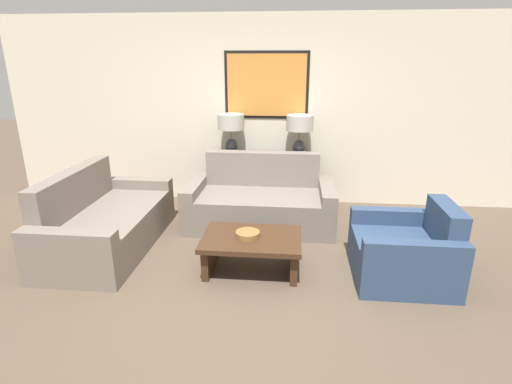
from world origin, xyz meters
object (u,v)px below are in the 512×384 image
Objects in this scene: table_lamp_right at (300,127)px; coffee_table at (252,246)px; couch_by_back_wall at (260,203)px; couch_by_side at (105,223)px; armchair_near_back_wall at (406,252)px; console_table at (265,180)px; decorative_bowl at (248,234)px; table_lamp_left at (231,126)px.

table_lamp_right reaches higher than coffee_table.
couch_by_back_wall and couch_by_side have the same top height.
armchair_near_back_wall is (1.05, -1.90, -0.89)m from table_lamp_right.
table_lamp_right is 0.30× the size of couch_by_side.
armchair_near_back_wall is at bearing -6.42° from couch_by_side.
console_table is at bearing 128.86° from armchair_near_back_wall.
console_table is at bearing 180.00° from table_lamp_right.
decorative_bowl is at bearing -90.86° from couch_by_back_wall.
table_lamp_right is 0.30× the size of couch_by_back_wall.
coffee_table is at bearing -178.74° from armchair_near_back_wall.
couch_by_side is 3.24m from armchair_near_back_wall.
decorative_bowl is at bearing -104.37° from table_lamp_right.
armchair_near_back_wall is at bearing -61.03° from table_lamp_right.
couch_by_back_wall is (0.00, -0.71, -0.10)m from console_table.
couch_by_side is 7.77× the size of decorative_bowl.
couch_by_back_wall is at bearing 142.27° from armchair_near_back_wall.
table_lamp_left reaches higher than couch_by_back_wall.
console_table is 0.91m from table_lamp_left.
table_lamp_left is 2.14m from couch_by_side.
table_lamp_right is 2.80m from couch_by_side.
couch_by_side reaches higher than decorative_bowl.
console_table is 1.63× the size of armchair_near_back_wall.
armchair_near_back_wall is (1.53, -1.18, -0.02)m from couch_by_back_wall.
couch_by_back_wall is at bearing -56.22° from table_lamp_left.
console_table is at bearing 89.46° from decorative_bowl.
couch_by_back_wall is at bearing 89.14° from decorative_bowl.
couch_by_back_wall reaches higher than console_table.
table_lamp_right is at bearing 35.23° from couch_by_side.
table_lamp_left is at bearing 104.47° from coffee_table.
couch_by_back_wall reaches higher than coffee_table.
table_lamp_right is 2.17m from coffee_table.
console_table is at bearing 90.00° from couch_by_back_wall.
table_lamp_right is 2.34m from armchair_near_back_wall.
coffee_table is (1.71, -0.40, -0.02)m from couch_by_side.
table_lamp_right is 0.56× the size of coffee_table.
decorative_bowl is (0.46, -1.94, -0.75)m from table_lamp_left.
console_table is 0.91m from table_lamp_right.
decorative_bowl is at bearing -13.51° from couch_by_side.
table_lamp_left is 2.31× the size of decorative_bowl.
coffee_table is 4.11× the size of decorative_bowl.
console_table is 0.82× the size of couch_by_back_wall.
armchair_near_back_wall is at bearing -43.40° from table_lamp_left.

